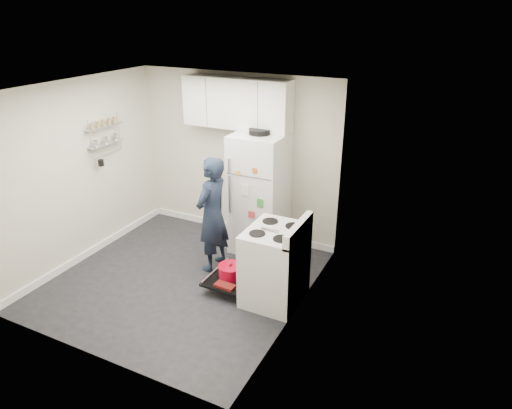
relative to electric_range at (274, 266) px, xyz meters
The scene contains 7 objects.
room 1.49m from the electric_range, behind, with size 3.21×3.21×2.51m.
electric_range is the anchor object (origin of this frame).
open_oven_door 0.65m from the electric_range, behind, with size 0.55×0.70×0.24m.
refrigerator 1.38m from the electric_range, 123.36° to the left, with size 0.72×0.74×1.82m.
upper_cabinets 2.38m from the electric_range, 132.27° to the left, with size 1.60×0.33×0.70m, color silver.
wall_shelf_rack 3.05m from the electric_range, behind, with size 0.14×0.60×0.61m.
person 1.15m from the electric_range, 162.60° to the left, with size 0.58×0.38×1.59m, color #161F30.
Camera 1 is at (3.15, -4.21, 3.34)m, focal length 32.00 mm.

